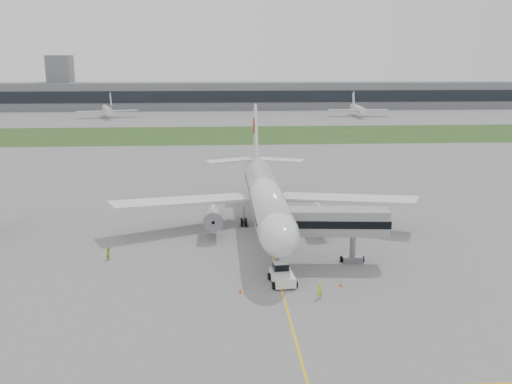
{
  "coord_description": "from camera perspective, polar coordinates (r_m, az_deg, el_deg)",
  "views": [
    {
      "loc": [
        -7.0,
        -80.65,
        26.04
      ],
      "look_at": [
        -1.58,
        2.0,
        6.69
      ],
      "focal_mm": 40.0,
      "sensor_mm": 36.0,
      "label": 1
    }
  ],
  "objects": [
    {
      "name": "distant_aircraft_right",
      "position": [
        271.59,
        10.13,
        7.45
      ],
      "size": [
        28.45,
        25.34,
        10.52
      ],
      "primitive_type": null,
      "rotation": [
        0.0,
        0.0,
        -0.04
      ],
      "color": "silver",
      "rests_on": "ground"
    },
    {
      "name": "ground_crew_near",
      "position": [
        64.68,
        6.36,
        -9.74
      ],
      "size": [
        0.85,
        0.77,
        1.95
      ],
      "primitive_type": "imported",
      "rotation": [
        0.0,
        0.0,
        3.71
      ],
      "color": "#ABFF2A",
      "rests_on": "ground"
    },
    {
      "name": "apron_markings",
      "position": [
        80.31,
        1.46,
        -5.77
      ],
      "size": [
        70.0,
        70.0,
        0.04
      ],
      "primitive_type": null,
      "color": "yellow",
      "rests_on": "ground"
    },
    {
      "name": "airliner",
      "position": [
        88.19,
        0.91,
        -0.21
      ],
      "size": [
        48.13,
        53.95,
        17.88
      ],
      "color": "silver",
      "rests_on": "ground"
    },
    {
      "name": "terminal_building",
      "position": [
        311.18,
        -2.49,
        9.63
      ],
      "size": [
        320.0,
        22.3,
        14.0
      ],
      "color": "gray",
      "rests_on": "ground"
    },
    {
      "name": "safety_cone_right",
      "position": [
        68.42,
        8.47,
        -9.14
      ],
      "size": [
        0.37,
        0.37,
        0.51
      ],
      "primitive_type": "cone",
      "color": "#FF560D",
      "rests_on": "ground"
    },
    {
      "name": "control_tower",
      "position": [
        324.53,
        -18.74,
        7.86
      ],
      "size": [
        12.0,
        12.0,
        56.0
      ],
      "primitive_type": null,
      "color": "gray",
      "rests_on": "ground"
    },
    {
      "name": "safety_cone_left",
      "position": [
        65.94,
        -1.59,
        -9.87
      ],
      "size": [
        0.37,
        0.37,
        0.51
      ],
      "primitive_type": "cone",
      "color": "#FF560D",
      "rests_on": "ground"
    },
    {
      "name": "ground_crew_far",
      "position": [
        78.54,
        -14.49,
        -5.98
      ],
      "size": [
        0.95,
        1.03,
        1.72
      ],
      "primitive_type": "imported",
      "rotation": [
        0.0,
        0.0,
        1.13
      ],
      "color": "#9CC721",
      "rests_on": "ground"
    },
    {
      "name": "jet_bridge",
      "position": [
        73.82,
        6.56,
        -3.06
      ],
      "size": [
        16.35,
        4.71,
        7.48
      ],
      "rotation": [
        0.0,
        0.0,
        -0.09
      ],
      "color": "gray",
      "rests_on": "ground"
    },
    {
      "name": "grass_strip",
      "position": [
        202.45,
        -1.74,
        5.76
      ],
      "size": [
        600.0,
        50.0,
        0.02
      ],
      "primitive_type": "cube",
      "color": "#20471A",
      "rests_on": "ground"
    },
    {
      "name": "pushback_tug",
      "position": [
        68.6,
        2.61,
        -8.25
      ],
      "size": [
        3.27,
        4.53,
        2.21
      ],
      "rotation": [
        0.0,
        0.0,
        0.09
      ],
      "color": "white",
      "rests_on": "ground"
    },
    {
      "name": "distant_aircraft_left",
      "position": [
        270.33,
        -14.6,
        7.21
      ],
      "size": [
        32.83,
        30.62,
        10.44
      ],
      "primitive_type": null,
      "rotation": [
        0.0,
        0.0,
        0.28
      ],
      "color": "silver",
      "rests_on": "ground"
    },
    {
      "name": "ground",
      "position": [
        85.04,
        1.16,
        -4.68
      ],
      "size": [
        600.0,
        600.0,
        0.0
      ],
      "primitive_type": "plane",
      "color": "gray",
      "rests_on": "ground"
    }
  ]
}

